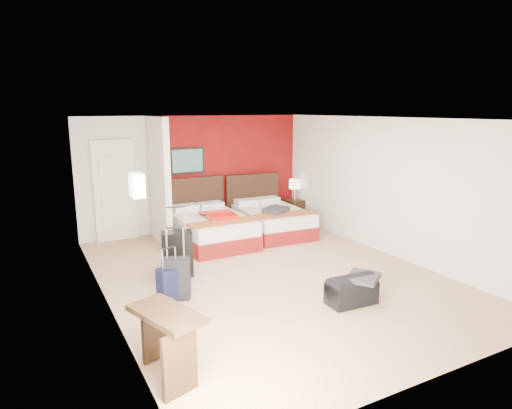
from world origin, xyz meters
TOP-DOWN VIEW (x-y plane):
  - ground at (0.00, 0.00)m, footprint 6.50×6.50m
  - room_walls at (-1.40, 1.42)m, footprint 5.02×6.52m
  - red_accent_panel at (0.75, 3.23)m, footprint 3.50×0.04m
  - partition_wall at (-1.00, 2.61)m, footprint 0.12×1.20m
  - entry_door at (-1.75, 3.20)m, footprint 0.82×0.06m
  - bed_left at (-0.14, 2.03)m, footprint 1.31×1.87m
  - bed_right at (1.29, 2.07)m, footprint 1.35×1.85m
  - red_suitcase_open at (-0.04, 1.93)m, footprint 0.62×0.81m
  - jacket_bundle at (1.19, 1.77)m, footprint 0.62×0.58m
  - nightstand at (2.30, 2.77)m, footprint 0.42×0.42m
  - table_lamp at (2.30, 2.77)m, footprint 0.37×0.37m
  - suitcase_black at (-1.32, 0.62)m, footprint 0.54×0.41m
  - suitcase_charcoal at (-1.60, -0.20)m, footprint 0.45×0.36m
  - suitcase_navy at (-1.71, -0.24)m, footprint 0.37×0.27m
  - duffel_bag at (0.48, -1.49)m, footprint 0.70×0.40m
  - jacket_draped at (0.63, -1.54)m, footprint 0.62×0.60m
  - desk at (-2.27, -1.95)m, footprint 0.66×0.93m

SIDE VIEW (x-z plane):
  - ground at x=0.00m, z-range 0.00..0.00m
  - duffel_bag at x=0.48m, z-range 0.00..0.34m
  - suitcase_navy at x=-1.71m, z-range 0.00..0.46m
  - nightstand at x=2.30m, z-range 0.00..0.52m
  - bed_right at x=1.29m, z-range 0.00..0.53m
  - bed_left at x=-0.14m, z-range 0.00..0.56m
  - suitcase_charcoal at x=-1.60m, z-range 0.00..0.57m
  - desk at x=-2.27m, z-range 0.00..0.70m
  - suitcase_black at x=-1.32m, z-range 0.00..0.72m
  - jacket_draped at x=0.63m, z-range 0.34..0.41m
  - jacket_bundle at x=1.19m, z-range 0.53..0.65m
  - red_suitcase_open at x=-0.04m, z-range 0.56..0.65m
  - table_lamp at x=2.30m, z-range 0.52..1.02m
  - entry_door at x=-1.75m, z-range 0.00..2.05m
  - red_accent_panel at x=0.75m, z-range 0.00..2.50m
  - partition_wall at x=-1.00m, z-range 0.00..2.50m
  - room_walls at x=-1.40m, z-range 0.01..2.51m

